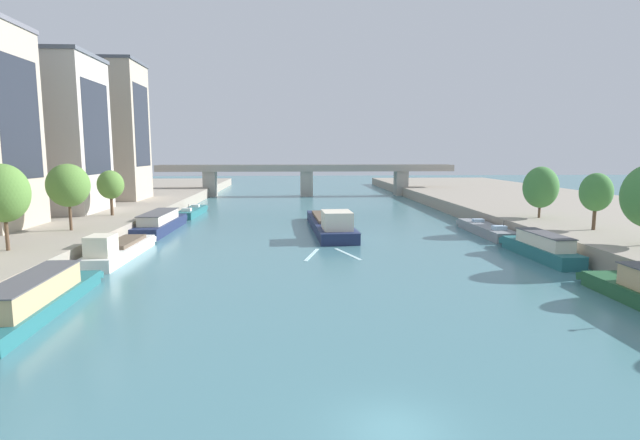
{
  "coord_description": "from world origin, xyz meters",
  "views": [
    {
      "loc": [
        -3.76,
        -16.73,
        10.15
      ],
      "look_at": [
        0.0,
        46.08,
        1.51
      ],
      "focal_mm": 27.8,
      "sensor_mm": 36.0,
      "label": 1
    }
  ],
  "objects_px": {
    "moored_boat_right_upstream": "(486,229)",
    "tree_left_nearest": "(68,185)",
    "barge_midriver": "(330,224)",
    "tree_left_midway": "(3,193)",
    "moored_boat_left_end": "(161,223)",
    "moored_boat_right_downstream": "(541,247)",
    "tree_left_end_of_row": "(111,185)",
    "tree_right_midway": "(596,192)",
    "moored_boat_left_lone": "(38,297)",
    "tree_right_nearest": "(541,187)",
    "moored_boat_left_second": "(118,249)",
    "moored_boat_left_gap_after": "(192,212)",
    "bridge_far": "(307,176)"
  },
  "relations": [
    {
      "from": "moored_boat_left_second",
      "to": "moored_boat_left_end",
      "type": "xyz_separation_m",
      "value": [
        -0.27,
        16.67,
        0.2
      ]
    },
    {
      "from": "barge_midriver",
      "to": "moored_boat_left_gap_after",
      "type": "relative_size",
      "value": 1.81
    },
    {
      "from": "moored_boat_left_lone",
      "to": "tree_right_midway",
      "type": "relative_size",
      "value": 2.61
    },
    {
      "from": "tree_left_midway",
      "to": "tree_right_midway",
      "type": "xyz_separation_m",
      "value": [
        55.53,
        7.75,
        -0.82
      ]
    },
    {
      "from": "moored_boat_left_second",
      "to": "bridge_far",
      "type": "xyz_separation_m",
      "value": [
        20.29,
        67.69,
        3.82
      ]
    },
    {
      "from": "moored_boat_left_gap_after",
      "to": "tree_left_end_of_row",
      "type": "distance_m",
      "value": 17.92
    },
    {
      "from": "barge_midriver",
      "to": "tree_right_midway",
      "type": "xyz_separation_m",
      "value": [
        26.84,
        -13.09,
        4.96
      ]
    },
    {
      "from": "moored_boat_right_downstream",
      "to": "tree_left_midway",
      "type": "xyz_separation_m",
      "value": [
        -47.61,
        -3.4,
        5.73
      ]
    },
    {
      "from": "moored_boat_left_gap_after",
      "to": "moored_boat_right_upstream",
      "type": "distance_m",
      "value": 45.48
    },
    {
      "from": "tree_left_end_of_row",
      "to": "bridge_far",
      "type": "relative_size",
      "value": 0.08
    },
    {
      "from": "tree_left_midway",
      "to": "tree_right_nearest",
      "type": "height_order",
      "value": "tree_left_midway"
    },
    {
      "from": "tree_right_nearest",
      "to": "bridge_far",
      "type": "height_order",
      "value": "tree_right_nearest"
    },
    {
      "from": "tree_left_nearest",
      "to": "tree_right_nearest",
      "type": "bearing_deg",
      "value": 7.17
    },
    {
      "from": "moored_boat_right_upstream",
      "to": "tree_left_nearest",
      "type": "distance_m",
      "value": 48.19
    },
    {
      "from": "moored_boat_left_end",
      "to": "bridge_far",
      "type": "height_order",
      "value": "bridge_far"
    },
    {
      "from": "barge_midriver",
      "to": "tree_left_midway",
      "type": "bearing_deg",
      "value": -144.0
    },
    {
      "from": "barge_midriver",
      "to": "tree_left_end_of_row",
      "type": "relative_size",
      "value": 4.0
    },
    {
      "from": "moored_boat_left_lone",
      "to": "tree_right_nearest",
      "type": "relative_size",
      "value": 2.46
    },
    {
      "from": "tree_left_end_of_row",
      "to": "tree_right_midway",
      "type": "xyz_separation_m",
      "value": [
        55.1,
        -15.44,
        0.02
      ]
    },
    {
      "from": "moored_boat_left_end",
      "to": "moored_boat_right_downstream",
      "type": "relative_size",
      "value": 1.31
    },
    {
      "from": "moored_boat_left_second",
      "to": "tree_left_midway",
      "type": "relative_size",
      "value": 1.97
    },
    {
      "from": "moored_boat_left_gap_after",
      "to": "moored_boat_right_downstream",
      "type": "height_order",
      "value": "moored_boat_right_downstream"
    },
    {
      "from": "moored_boat_right_downstream",
      "to": "tree_left_midway",
      "type": "height_order",
      "value": "tree_left_midway"
    },
    {
      "from": "tree_left_end_of_row",
      "to": "tree_right_nearest",
      "type": "xyz_separation_m",
      "value": [
        54.17,
        -5.68,
        -0.14
      ]
    },
    {
      "from": "moored_boat_left_gap_after",
      "to": "tree_right_nearest",
      "type": "relative_size",
      "value": 2.02
    },
    {
      "from": "moored_boat_left_end",
      "to": "tree_right_midway",
      "type": "xyz_separation_m",
      "value": [
        48.74,
        -14.53,
        4.89
      ]
    },
    {
      "from": "barge_midriver",
      "to": "moored_boat_left_second",
      "type": "relative_size",
      "value": 1.64
    },
    {
      "from": "moored_boat_left_gap_after",
      "to": "tree_left_midway",
      "type": "relative_size",
      "value": 1.79
    },
    {
      "from": "moored_boat_left_gap_after",
      "to": "moored_boat_left_end",
      "type": "bearing_deg",
      "value": -92.95
    },
    {
      "from": "moored_boat_left_second",
      "to": "tree_left_nearest",
      "type": "height_order",
      "value": "tree_left_nearest"
    },
    {
      "from": "tree_left_nearest",
      "to": "bridge_far",
      "type": "distance_m",
      "value": 68.12
    },
    {
      "from": "moored_boat_left_gap_after",
      "to": "moored_boat_right_upstream",
      "type": "bearing_deg",
      "value": -27.75
    },
    {
      "from": "moored_boat_left_lone",
      "to": "barge_midriver",
      "type": "bearing_deg",
      "value": 56.34
    },
    {
      "from": "tree_left_midway",
      "to": "tree_left_nearest",
      "type": "height_order",
      "value": "tree_left_midway"
    },
    {
      "from": "moored_boat_left_lone",
      "to": "moored_boat_left_second",
      "type": "xyz_separation_m",
      "value": [
        -0.55,
        16.43,
        -0.16
      ]
    },
    {
      "from": "tree_left_midway",
      "to": "moored_boat_left_end",
      "type": "bearing_deg",
      "value": 73.05
    },
    {
      "from": "moored_boat_left_end",
      "to": "tree_right_nearest",
      "type": "height_order",
      "value": "tree_right_nearest"
    },
    {
      "from": "barge_midriver",
      "to": "moored_boat_right_upstream",
      "type": "relative_size",
      "value": 1.67
    },
    {
      "from": "moored_boat_left_end",
      "to": "moored_boat_right_downstream",
      "type": "distance_m",
      "value": 44.97
    },
    {
      "from": "moored_boat_left_lone",
      "to": "moored_boat_right_downstream",
      "type": "distance_m",
      "value": 42.45
    },
    {
      "from": "moored_boat_right_upstream",
      "to": "tree_left_end_of_row",
      "type": "bearing_deg",
      "value": 173.17
    },
    {
      "from": "moored_boat_left_second",
      "to": "tree_left_end_of_row",
      "type": "height_order",
      "value": "tree_left_end_of_row"
    },
    {
      "from": "moored_boat_left_second",
      "to": "moored_boat_right_downstream",
      "type": "height_order",
      "value": "moored_boat_left_second"
    },
    {
      "from": "tree_left_nearest",
      "to": "moored_boat_right_upstream",
      "type": "bearing_deg",
      "value": 8.18
    },
    {
      "from": "moored_boat_left_gap_after",
      "to": "tree_left_midway",
      "type": "xyz_separation_m",
      "value": [
        -7.64,
        -38.69,
        6.23
      ]
    },
    {
      "from": "moored_boat_left_end",
      "to": "tree_right_midway",
      "type": "height_order",
      "value": "tree_right_midway"
    },
    {
      "from": "tree_right_nearest",
      "to": "tree_left_end_of_row",
      "type": "bearing_deg",
      "value": 174.01
    },
    {
      "from": "moored_boat_right_downstream",
      "to": "tree_left_nearest",
      "type": "height_order",
      "value": "tree_left_nearest"
    },
    {
      "from": "tree_left_nearest",
      "to": "tree_right_nearest",
      "type": "distance_m",
      "value": 54.48
    },
    {
      "from": "moored_boat_left_end",
      "to": "moored_boat_left_gap_after",
      "type": "bearing_deg",
      "value": 87.05
    }
  ]
}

